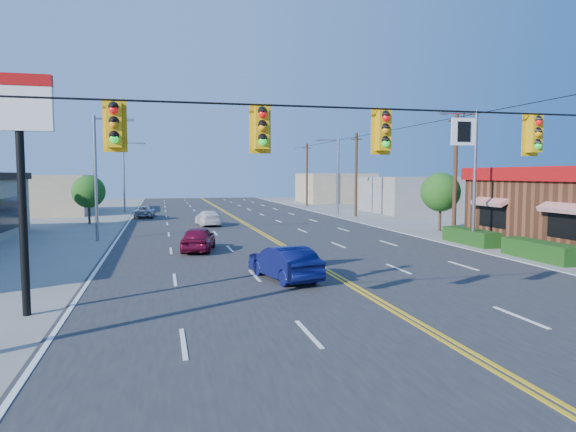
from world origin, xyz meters
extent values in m
plane|color=gray|center=(0.00, 0.00, 0.00)|extent=(160.00, 160.00, 0.00)
cube|color=#2D2D30|center=(0.00, 20.00, 0.03)|extent=(20.00, 120.00, 0.06)
cylinder|color=black|center=(0.00, 0.00, 6.00)|extent=(24.00, 0.05, 0.05)
cube|color=white|center=(1.20, 0.00, 5.45)|extent=(0.75, 0.04, 0.75)
cube|color=#D89E0C|center=(-8.00, 0.00, 5.42)|extent=(0.55, 0.34, 1.25)
cube|color=#D89E0C|center=(-4.50, 0.00, 5.42)|extent=(0.55, 0.34, 1.25)
cube|color=#D89E0C|center=(-1.20, 0.00, 5.42)|extent=(0.55, 0.34, 1.25)
cube|color=#D89E0C|center=(3.50, 0.00, 5.42)|extent=(0.55, 0.34, 1.25)
cube|color=#194214|center=(11.50, 12.00, 0.45)|extent=(1.20, 9.00, 0.90)
cylinder|color=black|center=(-11.00, 4.00, 3.00)|extent=(0.24, 0.24, 6.00)
cube|color=white|center=(-11.00, 4.00, 6.20)|extent=(1.90, 0.30, 1.30)
cylinder|color=gray|center=(11.00, 14.00, 4.00)|extent=(0.20, 0.20, 8.00)
cylinder|color=gray|center=(9.90, 14.00, 7.80)|extent=(2.20, 0.12, 0.12)
cube|color=gray|center=(8.80, 14.00, 7.75)|extent=(0.50, 0.25, 0.15)
cylinder|color=gray|center=(11.00, 38.00, 4.00)|extent=(0.20, 0.20, 8.00)
cylinder|color=gray|center=(9.90, 38.00, 7.80)|extent=(2.20, 0.12, 0.12)
cube|color=gray|center=(8.80, 38.00, 7.75)|extent=(0.50, 0.25, 0.15)
cylinder|color=gray|center=(-11.00, 22.00, 4.00)|extent=(0.20, 0.20, 8.00)
cylinder|color=gray|center=(-9.90, 22.00, 7.80)|extent=(2.20, 0.12, 0.12)
cube|color=gray|center=(-8.80, 22.00, 7.75)|extent=(0.50, 0.25, 0.15)
cylinder|color=gray|center=(-11.00, 48.00, 4.00)|extent=(0.20, 0.20, 8.00)
cylinder|color=gray|center=(-9.90, 48.00, 7.80)|extent=(2.20, 0.12, 0.12)
cube|color=gray|center=(-8.80, 48.00, 7.75)|extent=(0.50, 0.25, 0.15)
cylinder|color=#47301E|center=(12.20, 18.00, 4.20)|extent=(0.28, 0.28, 8.40)
cylinder|color=#47301E|center=(12.20, 36.00, 4.20)|extent=(0.28, 0.28, 8.40)
cylinder|color=#47301E|center=(12.20, 54.00, 4.20)|extent=(0.28, 0.28, 8.40)
cylinder|color=#47301E|center=(13.50, 22.00, 1.05)|extent=(0.20, 0.20, 2.10)
sphere|color=#235B19|center=(13.50, 22.00, 2.94)|extent=(2.94, 2.94, 2.94)
cylinder|color=#47301E|center=(-13.00, 34.00, 1.00)|extent=(0.20, 0.20, 2.00)
sphere|color=#235B19|center=(-13.00, 34.00, 2.80)|extent=(2.80, 2.80, 2.80)
cube|color=gray|center=(22.00, 40.00, 2.00)|extent=(12.00, 10.00, 4.00)
cube|color=tan|center=(-20.00, 48.00, 2.10)|extent=(11.00, 12.00, 4.20)
cube|color=tan|center=(19.00, 62.00, 2.20)|extent=(10.00, 10.00, 4.40)
imported|color=maroon|center=(-5.03, 15.67, 0.68)|extent=(2.38, 4.24, 1.36)
imported|color=#0D124E|center=(-2.21, 7.06, 0.68)|extent=(2.35, 4.35, 1.36)
imported|color=white|center=(-3.23, 29.80, 0.62)|extent=(2.09, 4.39, 1.24)
imported|color=silver|center=(-8.58, 39.18, 0.56)|extent=(2.07, 4.14, 1.13)
camera|label=1|loc=(-6.97, -12.74, 4.27)|focal=32.00mm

